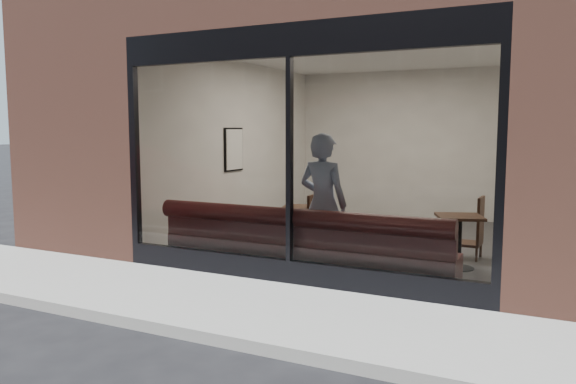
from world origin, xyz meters
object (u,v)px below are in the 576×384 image
at_px(banquette, 303,259).
at_px(person, 323,204).
at_px(cafe_chair_left, 302,239).
at_px(cafe_table_right, 460,217).
at_px(cafe_table_left, 301,208).
at_px(cafe_chair_right, 466,243).

relative_size(banquette, person, 2.12).
bearing_deg(cafe_chair_left, cafe_table_right, -178.41).
height_order(cafe_table_left, cafe_chair_right, cafe_table_left).
bearing_deg(cafe_chair_right, person, 48.22).
xyz_separation_m(banquette, person, (0.17, 0.26, 0.72)).
bearing_deg(cafe_table_left, cafe_chair_left, 103.30).
bearing_deg(banquette, cafe_chair_right, 47.63).
relative_size(banquette, cafe_chair_right, 9.61).
distance_m(cafe_table_left, cafe_table_right, 2.32).
bearing_deg(cafe_table_left, banquette, -64.18).
bearing_deg(cafe_chair_right, cafe_table_left, 22.04).
distance_m(cafe_chair_left, cafe_chair_right, 2.46).
xyz_separation_m(cafe_table_right, cafe_chair_left, (-2.33, -0.11, -0.50)).
height_order(banquette, cafe_table_left, cafe_table_left).
relative_size(cafe_table_right, cafe_chair_left, 1.45).
height_order(person, cafe_table_right, person).
height_order(cafe_table_right, cafe_chair_right, cafe_table_right).
distance_m(banquette, cafe_chair_right, 2.65).
bearing_deg(cafe_chair_left, person, 127.74).
distance_m(cafe_table_left, cafe_chair_right, 2.52).
bearing_deg(cafe_table_right, banquette, -144.69).
height_order(person, cafe_chair_right, person).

